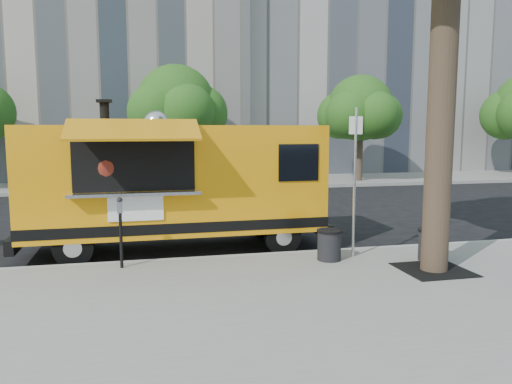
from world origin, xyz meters
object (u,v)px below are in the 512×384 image
sign_post (355,173)px  parking_meter (120,224)px  far_tree_c (360,108)px  trash_bin_left (329,244)px  trash_bin_right (431,244)px  food_truck (175,182)px  far_tree_b (176,104)px

sign_post → parking_meter: size_ratio=2.25×
parking_meter → far_tree_c: bearing=51.3°
trash_bin_left → sign_post: bearing=14.0°
far_tree_c → trash_bin_left: 16.07m
trash_bin_left → trash_bin_right: size_ratio=0.98×
food_truck → trash_bin_left: 3.71m
trash_bin_right → parking_meter: bearing=172.3°
trash_bin_left → food_truck: bearing=143.9°
food_truck → trash_bin_right: food_truck is taller
parking_meter → trash_bin_left: size_ratio=2.20×
parking_meter → trash_bin_left: parking_meter is taller
far_tree_c → trash_bin_right: (-5.06, -14.55, -3.24)m
far_tree_b → far_tree_c: bearing=-1.9°
far_tree_b → food_truck: far_tree_b is taller
far_tree_b → far_tree_c: (9.00, -0.30, -0.12)m
food_truck → sign_post: bearing=-30.2°
trash_bin_right → far_tree_b: bearing=104.8°
far_tree_b → food_truck: bearing=-94.1°
parking_meter → food_truck: (1.12, 1.75, 0.58)m
sign_post → food_truck: 3.96m
parking_meter → trash_bin_left: 4.03m
far_tree_c → food_truck: far_tree_c is taller
parking_meter → sign_post: bearing=-2.5°
parking_meter → food_truck: food_truck is taller
sign_post → trash_bin_left: size_ratio=4.93×
far_tree_c → parking_meter: bearing=-128.7°
far_tree_c → trash_bin_left: far_tree_c is taller
far_tree_b → trash_bin_right: (3.94, -14.85, -3.35)m
far_tree_b → far_tree_c: far_tree_b is taller
far_tree_b → trash_bin_right: size_ratio=8.82×
sign_post → far_tree_b: bearing=100.1°
far_tree_b → trash_bin_left: (1.98, -14.39, -3.36)m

